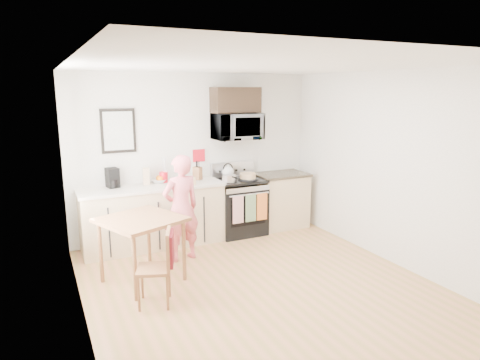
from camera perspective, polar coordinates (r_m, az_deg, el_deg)
name	(u,v)px	position (r m, az deg, el deg)	size (l,w,h in m)	color
floor	(263,289)	(5.30, 3.14, -14.30)	(4.60, 4.60, 0.00)	#A17B3E
back_wall	(196,156)	(6.93, -5.94, 3.25)	(4.00, 0.04, 2.60)	beige
front_wall	(433,250)	(3.14, 24.33, -8.56)	(4.00, 0.04, 2.60)	beige
left_wall	(78,203)	(4.29, -20.79, -2.89)	(0.04, 4.60, 2.60)	beige
right_wall	(396,169)	(6.07, 20.07, 1.35)	(0.04, 4.60, 2.60)	beige
ceiling	(266,65)	(4.76, 3.51, 15.05)	(4.00, 4.60, 0.04)	white
window	(73,163)	(5.03, -21.43, 2.06)	(0.06, 1.40, 1.50)	silver
cabinet_left	(154,217)	(6.61, -11.44, -4.91)	(2.10, 0.60, 0.90)	tan
countertop_left	(152,187)	(6.49, -11.61, -0.94)	(2.14, 0.64, 0.04)	beige
cabinet_right	(281,201)	(7.44, 5.43, -2.81)	(0.84, 0.60, 0.90)	tan
countertop_right	(281,174)	(7.34, 5.50, 0.74)	(0.88, 0.64, 0.04)	black
range	(240,208)	(7.06, -0.06, -3.70)	(0.76, 0.70, 1.16)	black
microwave	(237,127)	(6.91, -0.44, 7.14)	(0.76, 0.51, 0.42)	silver
upper_cabinet	(235,100)	(6.93, -0.60, 10.63)	(0.76, 0.35, 0.40)	black
wall_art	(118,131)	(6.55, -15.93, 6.32)	(0.50, 0.04, 0.65)	black
wall_trivet	(199,156)	(6.93, -5.50, 3.27)	(0.20, 0.02, 0.20)	red
person	(181,208)	(5.94, -7.87, -3.74)	(0.54, 0.36, 1.49)	#C63644
dining_table	(141,225)	(5.36, -13.04, -5.93)	(0.99, 0.99, 0.82)	brown
chair	(165,257)	(4.82, -10.03, -10.08)	(0.49, 0.46, 0.85)	brown
knife_block	(197,173)	(6.81, -5.69, 0.91)	(0.09, 0.13, 0.20)	brown
utensil_crock	(163,172)	(6.67, -10.18, 1.00)	(0.13, 0.13, 0.39)	red
fruit_bowl	(159,180)	(6.67, -10.79, 0.01)	(0.31, 0.31, 0.11)	silver
milk_carton	(146,176)	(6.55, -12.40, 0.48)	(0.10, 0.10, 0.26)	tan
coffee_maker	(113,178)	(6.50, -16.63, 0.21)	(0.19, 0.25, 0.29)	black
bread_bag	(184,181)	(6.43, -7.51, -0.19)	(0.32, 0.15, 0.12)	tan
cake	(248,176)	(6.87, 1.05, 0.48)	(0.31, 0.31, 0.10)	black
kettle	(228,172)	(6.96, -1.62, 1.11)	(0.20, 0.20, 0.25)	silver
pot	(229,178)	(6.69, -1.46, 0.23)	(0.22, 0.37, 0.11)	silver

